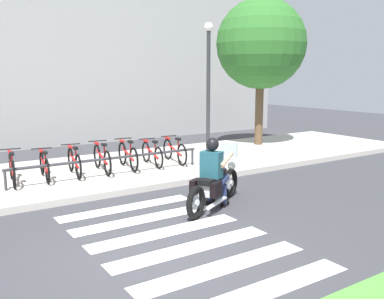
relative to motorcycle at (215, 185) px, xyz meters
name	(u,v)px	position (x,y,z in m)	size (l,w,h in m)	color
ground_plane	(159,256)	(-2.11, -1.48, -0.46)	(48.00, 48.00, 0.00)	#38383D
sidewalk	(55,178)	(-2.11, 3.95, -0.38)	(24.00, 4.40, 0.15)	#B7B2A8
crosswalk_stripe_0	(262,291)	(-1.53, -3.08, -0.45)	(2.80, 0.40, 0.01)	white
crosswalk_stripe_1	(223,267)	(-1.53, -2.28, -0.45)	(2.80, 0.40, 0.01)	white
crosswalk_stripe_2	(191,248)	(-1.53, -1.48, -0.45)	(2.80, 0.40, 0.01)	white
crosswalk_stripe_3	(166,232)	(-1.53, -0.68, -0.45)	(2.80, 0.40, 0.01)	white
crosswalk_stripe_4	(144,219)	(-1.53, 0.12, -0.45)	(2.80, 0.40, 0.01)	white
crosswalk_stripe_5	(126,208)	(-1.53, 0.92, -0.45)	(2.80, 0.40, 0.01)	white
motorcycle	(215,185)	(0.00, 0.00, 0.00)	(2.04, 1.20, 1.23)	black
rider	(213,168)	(-0.07, -0.03, 0.37)	(0.77, 0.72, 1.44)	#1E4C59
bicycle_0	(12,169)	(-3.16, 3.62, 0.04)	(0.48, 1.66, 0.77)	black
bicycle_1	(44,166)	(-2.43, 3.62, 0.03)	(0.48, 1.59, 0.72)	black
bicycle_2	(74,162)	(-1.70, 3.62, 0.04)	(0.48, 1.61, 0.76)	black
bicycle_3	(102,158)	(-0.97, 3.62, 0.05)	(0.48, 1.70, 0.78)	black
bicycle_4	(128,155)	(-0.24, 3.62, 0.05)	(0.48, 1.65, 0.79)	black
bicycle_5	(152,154)	(0.49, 3.62, 0.03)	(0.48, 1.58, 0.72)	black
bicycle_6	(175,151)	(1.22, 3.62, 0.03)	(0.48, 1.63, 0.74)	black
bike_rack	(110,159)	(-0.97, 3.06, 0.11)	(4.97, 0.07, 0.49)	#333338
street_lamp	(208,77)	(2.91, 4.35, 2.11)	(0.28, 0.28, 4.23)	#2D2D33
tree_near_rack	(261,44)	(5.44, 4.75, 3.23)	(3.14, 3.14, 5.27)	brown
building_backdrop	(4,50)	(-2.11, 9.65, 3.02)	(24.00, 1.20, 6.95)	#9A9A9A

